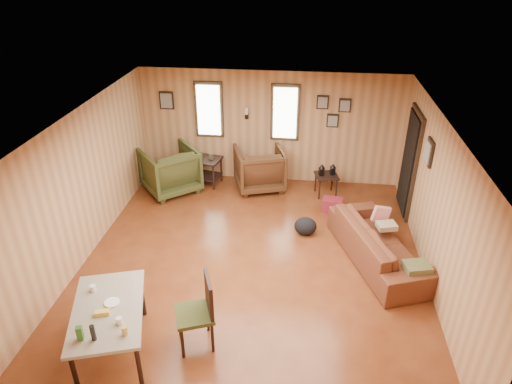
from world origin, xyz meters
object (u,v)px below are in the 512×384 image
recliner_green (170,168)px  end_table (207,167)px  dining_table (108,313)px  recliner_brown (259,167)px  sofa (380,238)px  side_table (327,174)px

recliner_green → end_table: 0.81m
dining_table → recliner_green: bearing=79.1°
end_table → recliner_green: bearing=-149.8°
recliner_green → dining_table: recliner_green is taller
recliner_brown → dining_table: bearing=56.3°
sofa → recliner_brown: bearing=23.5°
recliner_brown → recliner_green: (-1.83, -0.35, 0.03)m
recliner_brown → end_table: bearing=-20.4°
recliner_brown → side_table: size_ratio=1.40×
end_table → dining_table: size_ratio=0.46×
dining_table → end_table: bearing=70.2°
end_table → side_table: (2.54, -0.20, 0.07)m
sofa → side_table: bearing=0.5°
recliner_green → recliner_brown: bearing=151.0°
side_table → dining_table: (-2.74, -4.54, 0.17)m
sofa → recliner_green: 4.51m
end_table → dining_table: dining_table is taller
end_table → dining_table: (-0.19, -4.74, 0.24)m
side_table → dining_table: dining_table is taller
recliner_green → end_table: (0.69, 0.40, -0.12)m
recliner_green → side_table: bearing=143.6°
recliner_green → dining_table: 4.37m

